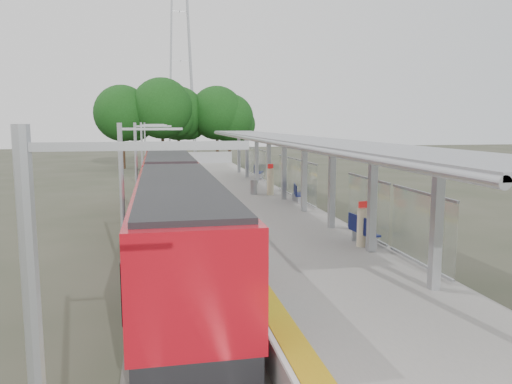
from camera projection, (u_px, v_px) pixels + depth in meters
ground at (398, 367)px, 11.11m from camera, size 200.00×200.00×0.00m
trackbed at (169, 212)px, 29.65m from camera, size 3.00×70.00×0.24m
platform at (244, 203)px, 30.47m from camera, size 6.00×50.00×1.00m
tactile_strip at (202, 196)px, 29.90m from camera, size 0.60×50.00×0.02m
end_fence at (205, 157)px, 54.55m from camera, size 6.00×0.10×1.20m
train at (173, 198)px, 22.43m from camera, size 2.74×27.60×3.62m
canopy at (286, 145)px, 26.56m from camera, size 3.27×38.00×3.66m
pylon at (180, 36)px, 79.18m from camera, size 8.00×4.00×38.00m
tree_cluster at (180, 113)px, 59.99m from camera, size 19.14×9.21×10.60m
catenary_masts at (138, 167)px, 27.96m from camera, size 2.08×48.16×5.40m
bench_near at (362, 230)px, 18.03m from camera, size 0.62×1.61×1.07m
bench_mid at (297, 193)px, 27.63m from camera, size 0.74×1.55×1.02m
bench_far at (257, 171)px, 39.23m from camera, size 1.08×1.78×1.17m
info_pillar_near at (362, 227)px, 17.79m from camera, size 0.37×0.37×1.64m
info_pillar_far at (270, 182)px, 30.45m from camera, size 0.43×0.43×1.90m
litter_bin at (254, 187)px, 30.75m from camera, size 0.47×0.47×0.89m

